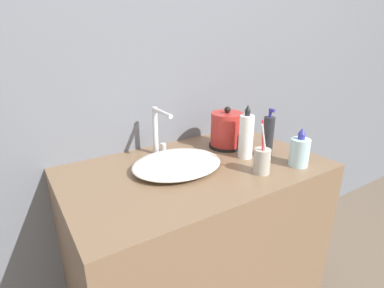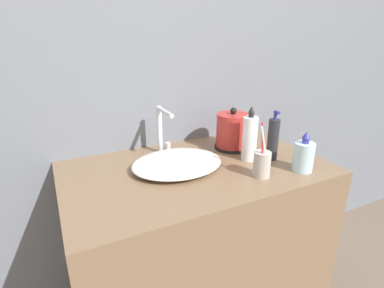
{
  "view_description": "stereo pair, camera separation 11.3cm",
  "coord_description": "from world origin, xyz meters",
  "px_view_note": "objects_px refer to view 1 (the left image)",
  "views": [
    {
      "loc": [
        -0.59,
        -0.59,
        1.31
      ],
      "look_at": [
        -0.02,
        0.3,
        0.91
      ],
      "focal_mm": 28.0,
      "sensor_mm": 36.0,
      "label": 1
    },
    {
      "loc": [
        -0.49,
        -0.64,
        1.31
      ],
      "look_at": [
        -0.02,
        0.3,
        0.91
      ],
      "focal_mm": 28.0,
      "sensor_mm": 36.0,
      "label": 2
    }
  ],
  "objects_px": {
    "faucet": "(158,129)",
    "shampoo_bottle": "(300,151)",
    "lotion_bottle": "(268,136)",
    "mouthwash_bottle": "(246,136)",
    "toothbrush_cup": "(262,160)",
    "electric_kettle": "(227,131)"
  },
  "relations": [
    {
      "from": "electric_kettle",
      "to": "shampoo_bottle",
      "type": "height_order",
      "value": "electric_kettle"
    },
    {
      "from": "lotion_bottle",
      "to": "shampoo_bottle",
      "type": "relative_size",
      "value": 1.34
    },
    {
      "from": "electric_kettle",
      "to": "toothbrush_cup",
      "type": "bearing_deg",
      "value": -102.32
    },
    {
      "from": "electric_kettle",
      "to": "shampoo_bottle",
      "type": "distance_m",
      "value": 0.34
    },
    {
      "from": "mouthwash_bottle",
      "to": "toothbrush_cup",
      "type": "bearing_deg",
      "value": -109.33
    },
    {
      "from": "electric_kettle",
      "to": "faucet",
      "type": "bearing_deg",
      "value": 165.84
    },
    {
      "from": "toothbrush_cup",
      "to": "mouthwash_bottle",
      "type": "height_order",
      "value": "mouthwash_bottle"
    },
    {
      "from": "shampoo_bottle",
      "to": "mouthwash_bottle",
      "type": "bearing_deg",
      "value": 124.24
    },
    {
      "from": "faucet",
      "to": "mouthwash_bottle",
      "type": "relative_size",
      "value": 0.92
    },
    {
      "from": "faucet",
      "to": "lotion_bottle",
      "type": "bearing_deg",
      "value": -33.8
    },
    {
      "from": "mouthwash_bottle",
      "to": "shampoo_bottle",
      "type": "bearing_deg",
      "value": -55.76
    },
    {
      "from": "electric_kettle",
      "to": "toothbrush_cup",
      "type": "height_order",
      "value": "toothbrush_cup"
    },
    {
      "from": "faucet",
      "to": "shampoo_bottle",
      "type": "bearing_deg",
      "value": -43.6
    },
    {
      "from": "electric_kettle",
      "to": "mouthwash_bottle",
      "type": "xyz_separation_m",
      "value": [
        -0.01,
        -0.14,
        0.02
      ]
    },
    {
      "from": "shampoo_bottle",
      "to": "electric_kettle",
      "type": "bearing_deg",
      "value": 109.0
    },
    {
      "from": "lotion_bottle",
      "to": "electric_kettle",
      "type": "bearing_deg",
      "value": 113.39
    },
    {
      "from": "faucet",
      "to": "electric_kettle",
      "type": "bearing_deg",
      "value": -14.16
    },
    {
      "from": "mouthwash_bottle",
      "to": "lotion_bottle",
      "type": "bearing_deg",
      "value": -23.55
    },
    {
      "from": "shampoo_bottle",
      "to": "toothbrush_cup",
      "type": "bearing_deg",
      "value": 170.13
    },
    {
      "from": "lotion_bottle",
      "to": "mouthwash_bottle",
      "type": "distance_m",
      "value": 0.1
    },
    {
      "from": "toothbrush_cup",
      "to": "shampoo_bottle",
      "type": "xyz_separation_m",
      "value": [
        0.17,
        -0.03,
        0.01
      ]
    },
    {
      "from": "faucet",
      "to": "shampoo_bottle",
      "type": "height_order",
      "value": "faucet"
    }
  ]
}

